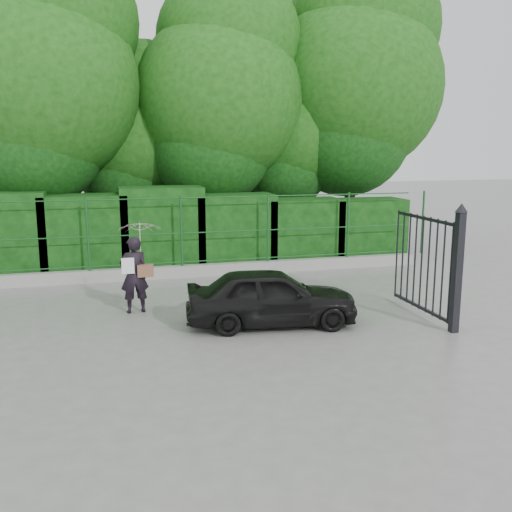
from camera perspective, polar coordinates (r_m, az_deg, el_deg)
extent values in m
plane|color=gray|center=(10.56, -6.29, -7.58)|extent=(80.00, 80.00, 0.00)
cube|color=#9E9E99|center=(14.83, -8.90, -1.62)|extent=(14.00, 0.25, 0.30)
cylinder|color=#174B1F|center=(14.58, -16.47, 2.04)|extent=(0.06, 0.06, 1.80)
cylinder|color=#174B1F|center=(14.68, -7.47, 2.47)|extent=(0.06, 0.06, 1.80)
cylinder|color=#174B1F|center=(15.14, 1.20, 2.81)|extent=(0.06, 0.06, 1.80)
cylinder|color=#174B1F|center=(15.93, 9.19, 3.08)|extent=(0.06, 0.06, 1.80)
cylinder|color=#174B1F|center=(16.98, 16.32, 3.26)|extent=(0.06, 0.06, 1.80)
cylinder|color=#174B1F|center=(14.78, -8.93, -0.67)|extent=(13.60, 0.03, 0.03)
cylinder|color=#174B1F|center=(14.65, -9.02, 2.20)|extent=(13.60, 0.03, 0.03)
cylinder|color=#174B1F|center=(14.54, -9.12, 5.71)|extent=(13.60, 0.03, 0.03)
cube|color=black|center=(15.78, -24.00, 1.85)|extent=(2.20, 1.20, 2.21)
cube|color=black|center=(15.59, -16.72, 2.03)|extent=(2.20, 1.20, 2.10)
cube|color=black|center=(15.63, -9.39, 2.68)|extent=(2.20, 1.20, 2.27)
cube|color=black|center=(15.96, -2.21, 2.56)|extent=(2.20, 1.20, 2.03)
cube|color=black|center=(16.52, 4.59, 2.51)|extent=(2.20, 1.20, 1.86)
cube|color=black|center=(17.28, 10.86, 2.64)|extent=(2.20, 1.20, 1.81)
cylinder|color=black|center=(17.22, -20.12, 6.65)|extent=(0.36, 0.36, 4.50)
sphere|color=#14470F|center=(17.26, -20.73, 15.61)|extent=(5.40, 5.40, 5.40)
cylinder|color=black|center=(18.52, -11.89, 5.39)|extent=(0.36, 0.36, 3.25)
sphere|color=#14470F|center=(18.44, -12.13, 11.43)|extent=(3.90, 3.90, 3.90)
cylinder|color=black|center=(17.79, -3.65, 7.00)|extent=(0.36, 0.36, 4.25)
sphere|color=#14470F|center=(17.80, -3.76, 15.22)|extent=(5.10, 5.10, 5.10)
cylinder|color=black|center=(19.12, 3.36, 6.15)|extent=(0.36, 0.36, 3.50)
sphere|color=#14470F|center=(19.06, 3.43, 12.46)|extent=(4.20, 4.20, 4.20)
cylinder|color=black|center=(19.43, 9.42, 7.95)|extent=(0.36, 0.36, 4.75)
sphere|color=#14470F|center=(19.50, 9.69, 16.34)|extent=(5.70, 5.70, 5.70)
cube|color=black|center=(10.83, 19.47, -1.64)|extent=(0.14, 0.14, 2.20)
cone|color=black|center=(10.65, 19.87, 4.57)|extent=(0.22, 0.22, 0.16)
cube|color=black|center=(11.99, 16.11, -4.94)|extent=(0.05, 2.00, 0.06)
cube|color=black|center=(11.64, 16.57, 3.62)|extent=(0.05, 2.00, 0.06)
cylinder|color=black|center=(11.00, 18.87, -1.68)|extent=(0.04, 0.04, 1.90)
cylinder|color=black|center=(11.20, 18.17, -1.42)|extent=(0.04, 0.04, 1.90)
cylinder|color=black|center=(11.41, 17.49, -1.16)|extent=(0.04, 0.04, 1.90)
cylinder|color=black|center=(11.62, 16.84, -0.91)|extent=(0.04, 0.04, 1.90)
cylinder|color=black|center=(11.83, 16.21, -0.67)|extent=(0.04, 0.04, 1.90)
cylinder|color=black|center=(12.04, 15.61, -0.44)|extent=(0.04, 0.04, 1.90)
cylinder|color=black|center=(12.25, 15.02, -0.22)|extent=(0.04, 0.04, 1.90)
cylinder|color=black|center=(12.46, 14.45, -0.01)|extent=(0.04, 0.04, 1.90)
cylinder|color=black|center=(12.68, 13.91, 0.20)|extent=(0.04, 0.04, 1.90)
imported|color=black|center=(11.78, -12.09, -1.85)|extent=(0.61, 0.44, 1.57)
imported|color=silver|center=(11.71, -11.50, 1.49)|extent=(0.85, 0.87, 0.78)
cube|color=brown|center=(11.69, -11.01, -1.44)|extent=(0.32, 0.15, 0.24)
cube|color=white|center=(11.61, -12.69, -0.97)|extent=(0.25, 0.02, 0.32)
imported|color=black|center=(10.78, 1.55, -4.08)|extent=(3.35, 1.69, 1.10)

